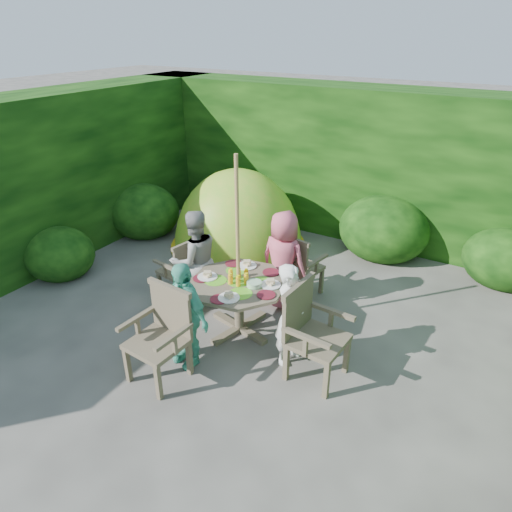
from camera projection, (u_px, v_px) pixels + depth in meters
The scene contains 13 objects.
ground at pixel (241, 352), 5.26m from camera, with size 60.00×60.00×0.00m, color #46443E.
hedge_enclosure at pixel (297, 214), 5.72m from camera, with size 9.00×9.00×2.50m.
patio_table at pixel (239, 289), 5.39m from camera, with size 1.43×1.43×0.83m.
parasol_pole at pixel (238, 250), 5.15m from camera, with size 0.04×0.04×2.20m, color olive.
garden_chair_right at pixel (311, 331), 4.72m from camera, with size 0.58×0.65×1.01m.
garden_chair_left at pixel (182, 268), 6.14m from camera, with size 0.53×0.57×0.84m.
garden_chair_back at pixel (298, 265), 6.13m from camera, with size 0.62×0.57×0.90m.
garden_chair_front at pixel (162, 333), 4.72m from camera, with size 0.62×0.56×0.98m.
child_right at pixel (290, 315), 4.88m from camera, with size 0.44×0.29×1.20m, color white.
child_left at pixel (195, 260), 5.84m from camera, with size 0.66×0.51×1.36m, color gray.
child_back at pixel (283, 261), 5.86m from camera, with size 0.65×0.42×1.33m, color #D2566E.
child_front at pixel (185, 314), 4.86m from camera, with size 0.72×0.30×1.24m, color #50BB9F.
dome_tent at pixel (238, 245), 7.81m from camera, with size 2.32×2.32×2.62m.
Camera 1 is at (2.29, -3.50, 3.38)m, focal length 32.00 mm.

